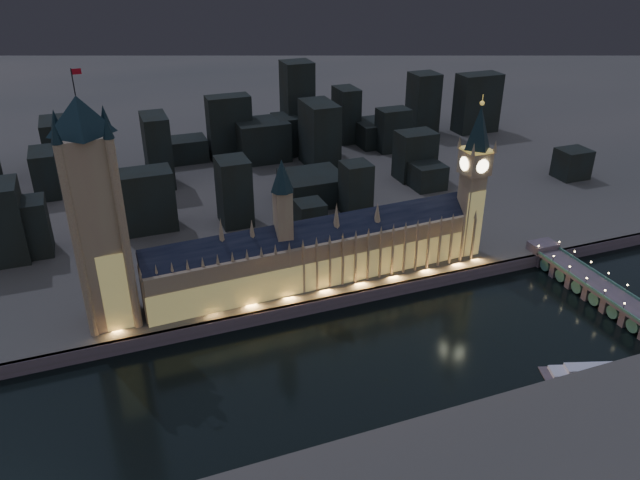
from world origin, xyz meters
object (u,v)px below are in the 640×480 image
object	(u,v)px
elizabeth_tower	(474,169)
palace_of_westminster	(316,253)
victoria_tower	(95,207)
westminster_bridge	(596,289)
river_boat	(591,371)

from	to	relation	value
elizabeth_tower	palace_of_westminster	bearing A→B (deg)	-179.91
elizabeth_tower	victoria_tower	bearing A→B (deg)	180.00
palace_of_westminster	westminster_bridge	distance (m)	165.66
victoria_tower	westminster_bridge	world-z (taller)	victoria_tower
palace_of_westminster	river_boat	size ratio (longest dim) A/B	4.07
river_boat	palace_of_westminster	bearing A→B (deg)	129.72
river_boat	westminster_bridge	bearing A→B (deg)	46.68
palace_of_westminster	victoria_tower	world-z (taller)	victoria_tower
victoria_tower	river_boat	world-z (taller)	victoria_tower
palace_of_westminster	elizabeth_tower	bearing A→B (deg)	0.09
elizabeth_tower	westminster_bridge	distance (m)	99.95
westminster_bridge	river_boat	xyz separation A→B (m)	(-51.43, -54.54, -4.44)
victoria_tower	elizabeth_tower	size ratio (longest dim) A/B	1.30
elizabeth_tower	river_boat	distance (m)	135.53
victoria_tower	westminster_bridge	bearing A→B (deg)	-13.82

